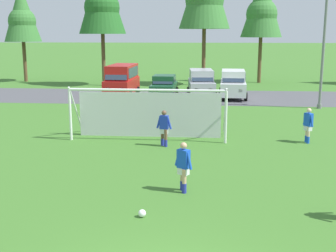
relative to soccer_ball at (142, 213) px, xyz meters
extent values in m
plane|color=#3D7028|center=(0.79, 11.29, -0.11)|extent=(400.00, 400.00, 0.00)
cube|color=#4C4C51|center=(0.79, 23.61, -0.11)|extent=(52.00, 8.40, 0.01)
sphere|color=white|center=(0.00, 0.00, 0.00)|extent=(0.22, 0.22, 0.22)
sphere|color=black|center=(0.00, 0.00, 0.00)|extent=(0.08, 0.08, 0.08)
sphere|color=red|center=(0.06, 0.00, 0.00)|extent=(0.07, 0.07, 0.07)
cylinder|color=white|center=(2.66, 8.67, 1.11)|extent=(0.12, 0.12, 2.44)
cylinder|color=white|center=(-4.66, 8.68, 1.11)|extent=(0.12, 0.12, 2.44)
cylinder|color=white|center=(-1.00, 8.68, 2.33)|extent=(7.32, 0.13, 0.12)
cylinder|color=white|center=(2.67, 9.57, 1.23)|extent=(0.09, 1.94, 2.46)
cylinder|color=white|center=(-4.65, 9.58, 1.23)|extent=(0.09, 1.94, 2.46)
cube|color=silver|center=(-0.99, 9.68, 0.99)|extent=(6.95, 0.05, 2.20)
cylinder|color=beige|center=(6.49, 8.96, 0.29)|extent=(0.14, 0.14, 0.80)
cylinder|color=beige|center=(6.47, 9.18, 0.29)|extent=(0.14, 0.14, 0.80)
cylinder|color=blue|center=(6.49, 8.96, 0.05)|extent=(0.15, 0.15, 0.32)
cylinder|color=blue|center=(6.47, 9.18, 0.05)|extent=(0.15, 0.15, 0.32)
cube|color=silver|center=(6.48, 9.07, 0.61)|extent=(0.36, 0.40, 0.28)
cube|color=blue|center=(6.48, 9.07, 0.99)|extent=(0.40, 0.45, 0.60)
sphere|color=beige|center=(6.48, 9.07, 1.42)|extent=(0.22, 0.22, 0.22)
cylinder|color=blue|center=(6.57, 8.84, 0.97)|extent=(0.20, 0.24, 0.55)
cylinder|color=blue|center=(6.38, 9.31, 0.97)|extent=(0.20, 0.24, 0.55)
cylinder|color=#936B4C|center=(2.00, 10.10, 0.29)|extent=(0.14, 0.14, 0.80)
cylinder|color=#936B4C|center=(1.75, 10.23, 0.29)|extent=(0.14, 0.14, 0.80)
cylinder|color=white|center=(2.00, 10.10, 0.05)|extent=(0.15, 0.15, 0.32)
cylinder|color=white|center=(1.75, 10.23, 0.05)|extent=(0.15, 0.15, 0.32)
cube|color=black|center=(1.88, 10.17, 0.61)|extent=(0.39, 0.31, 0.28)
cube|color=silver|center=(1.88, 10.17, 0.99)|extent=(0.43, 0.34, 0.60)
sphere|color=#936B4C|center=(1.88, 10.17, 1.42)|extent=(0.22, 0.22, 0.22)
cylinder|color=silver|center=(2.13, 10.20, 0.97)|extent=(0.25, 0.15, 0.55)
cylinder|color=silver|center=(1.63, 10.13, 0.97)|extent=(0.25, 0.15, 0.55)
cylinder|color=tan|center=(1.07, 1.99, 0.29)|extent=(0.14, 0.14, 0.80)
cylinder|color=tan|center=(1.01, 2.26, 0.29)|extent=(0.14, 0.14, 0.80)
cylinder|color=#232D99|center=(1.07, 1.99, 0.05)|extent=(0.15, 0.15, 0.32)
cylinder|color=#232D99|center=(1.01, 2.26, 0.05)|extent=(0.15, 0.15, 0.32)
cube|color=silver|center=(1.04, 2.12, 0.61)|extent=(0.40, 0.37, 0.28)
cube|color=blue|center=(1.04, 2.12, 0.99)|extent=(0.45, 0.41, 0.60)
sphere|color=tan|center=(1.04, 2.12, 1.42)|extent=(0.22, 0.22, 0.22)
cylinder|color=blue|center=(1.23, 1.96, 0.97)|extent=(0.24, 0.20, 0.55)
cylinder|color=blue|center=(0.85, 2.29, 0.97)|extent=(0.24, 0.20, 0.55)
cylinder|color=brown|center=(-0.04, 7.79, 0.29)|extent=(0.14, 0.14, 0.80)
cylinder|color=brown|center=(-0.21, 7.99, 0.29)|extent=(0.14, 0.14, 0.80)
cylinder|color=#232D99|center=(-0.04, 7.79, 0.05)|extent=(0.15, 0.15, 0.32)
cylinder|color=#232D99|center=(-0.21, 7.99, 0.05)|extent=(0.15, 0.15, 0.32)
cube|color=silver|center=(-0.12, 7.89, 0.61)|extent=(0.37, 0.27, 0.28)
cube|color=#1E38B7|center=(-0.12, 7.89, 0.99)|extent=(0.41, 0.29, 0.60)
sphere|color=brown|center=(-0.12, 7.89, 1.42)|extent=(0.22, 0.22, 0.22)
cylinder|color=#1E38B7|center=(0.12, 7.81, 0.97)|extent=(0.24, 0.12, 0.55)
cylinder|color=#1E38B7|center=(-0.36, 7.97, 0.97)|extent=(0.24, 0.12, 0.55)
cube|color=red|center=(-4.95, 23.33, 0.76)|extent=(2.17, 4.88, 1.10)
cube|color=red|center=(-4.94, 23.53, 1.86)|extent=(1.99, 4.18, 1.10)
cube|color=#28384C|center=(-5.03, 21.56, 1.84)|extent=(1.69, 0.54, 0.91)
cube|color=#28384C|center=(-4.03, 23.49, 1.86)|extent=(0.20, 3.48, 0.77)
cube|color=white|center=(-4.51, 20.95, 0.81)|extent=(0.28, 0.09, 0.20)
cube|color=white|center=(-5.59, 20.99, 0.81)|extent=(0.28, 0.09, 0.20)
cube|color=#B21414|center=(-4.30, 25.66, 0.81)|extent=(0.28, 0.09, 0.20)
cube|color=#B21414|center=(-5.38, 25.71, 0.81)|extent=(0.28, 0.09, 0.20)
cylinder|color=black|center=(-4.03, 21.80, 0.21)|extent=(0.27, 0.65, 0.64)
cylinder|color=black|center=(-5.99, 21.89, 0.21)|extent=(0.27, 0.65, 0.64)
cylinder|color=black|center=(-3.90, 24.77, 0.21)|extent=(0.27, 0.65, 0.64)
cylinder|color=black|center=(-5.86, 24.86, 0.21)|extent=(0.27, 0.65, 0.64)
cube|color=#194C2D|center=(-1.56, 23.35, 0.59)|extent=(1.90, 4.24, 0.76)
cube|color=#194C2D|center=(-1.56, 23.50, 1.29)|extent=(1.70, 2.14, 0.64)
cube|color=#28384C|center=(-1.58, 22.53, 1.27)|extent=(1.54, 0.35, 0.55)
cube|color=#28384C|center=(-0.72, 23.48, 1.29)|extent=(0.08, 1.79, 0.45)
cube|color=white|center=(-1.12, 21.28, 0.64)|extent=(0.28, 0.09, 0.20)
cube|color=white|center=(-2.11, 21.30, 0.64)|extent=(0.28, 0.09, 0.20)
cube|color=#B21414|center=(-1.02, 25.40, 0.64)|extent=(0.28, 0.09, 0.20)
cube|color=#B21414|center=(-2.01, 25.42, 0.64)|extent=(0.28, 0.09, 0.20)
cylinder|color=black|center=(-0.69, 22.03, 0.21)|extent=(0.25, 0.65, 0.64)
cylinder|color=black|center=(-2.49, 22.07, 0.21)|extent=(0.25, 0.65, 0.64)
cylinder|color=black|center=(-0.63, 24.63, 0.21)|extent=(0.25, 0.65, 0.64)
cylinder|color=black|center=(-2.43, 24.67, 0.21)|extent=(0.25, 0.65, 0.64)
cube|color=#B2B2BC|center=(1.38, 23.59, 0.71)|extent=(2.25, 4.73, 1.00)
cube|color=#B2B2BC|center=(1.37, 23.79, 1.63)|extent=(1.98, 3.13, 0.84)
cube|color=#28384C|center=(1.48, 22.38, 1.61)|extent=(1.64, 0.50, 0.71)
cube|color=#28384C|center=(2.25, 23.86, 1.63)|extent=(0.24, 2.55, 0.59)
cube|color=white|center=(2.08, 21.38, 0.76)|extent=(0.29, 0.10, 0.20)
cube|color=white|center=(1.04, 21.30, 0.76)|extent=(0.29, 0.10, 0.20)
cube|color=#B21414|center=(1.73, 25.89, 0.76)|extent=(0.29, 0.10, 0.20)
cube|color=#B21414|center=(0.69, 25.81, 0.76)|extent=(0.29, 0.10, 0.20)
cylinder|color=black|center=(2.44, 22.25, 0.21)|extent=(0.29, 0.66, 0.64)
cylinder|color=black|center=(0.55, 22.10, 0.21)|extent=(0.29, 0.66, 0.64)
cylinder|color=black|center=(2.22, 25.09, 0.21)|extent=(0.29, 0.66, 0.64)
cylinder|color=black|center=(0.33, 24.94, 0.21)|extent=(0.29, 0.66, 0.64)
cube|color=silver|center=(3.85, 23.23, 0.71)|extent=(2.12, 4.69, 1.00)
cube|color=silver|center=(3.86, 23.43, 1.63)|extent=(1.89, 3.08, 0.84)
cube|color=#28384C|center=(3.80, 22.01, 1.61)|extent=(1.63, 0.46, 0.71)
cube|color=#28384C|center=(4.75, 23.39, 1.63)|extent=(0.16, 2.55, 0.59)
cube|color=white|center=(4.27, 20.95, 0.76)|extent=(0.28, 0.09, 0.20)
cube|color=white|center=(3.22, 21.00, 0.76)|extent=(0.28, 0.09, 0.20)
cube|color=#B21414|center=(4.48, 25.46, 0.76)|extent=(0.28, 0.09, 0.20)
cube|color=#B21414|center=(3.44, 25.51, 0.76)|extent=(0.28, 0.09, 0.20)
cylinder|color=black|center=(4.73, 21.76, 0.21)|extent=(0.27, 0.65, 0.64)
cylinder|color=black|center=(2.84, 21.85, 0.21)|extent=(0.27, 0.65, 0.64)
cylinder|color=black|center=(4.87, 24.61, 0.21)|extent=(0.27, 0.65, 0.64)
cylinder|color=black|center=(2.97, 24.70, 0.21)|extent=(0.27, 0.65, 0.64)
cylinder|color=brown|center=(-17.02, 33.39, 1.95)|extent=(0.36, 0.36, 4.11)
cone|color=#387533|center=(-17.02, 33.39, 6.88)|extent=(3.70, 3.70, 5.76)
sphere|color=#387533|center=(-17.02, 33.39, 6.02)|extent=(2.78, 2.78, 2.78)
cylinder|color=brown|center=(-8.07, 30.66, 2.34)|extent=(0.36, 0.36, 4.91)
sphere|color=#236023|center=(-8.07, 30.66, 7.20)|extent=(3.31, 3.31, 3.31)
cylinder|color=brown|center=(1.50, 31.63, 2.58)|extent=(0.36, 0.36, 5.37)
sphere|color=#387533|center=(1.50, 31.63, 7.90)|extent=(3.63, 3.63, 3.63)
cylinder|color=brown|center=(7.16, 34.38, 2.17)|extent=(0.36, 0.36, 4.57)
cone|color=#387533|center=(7.16, 34.38, 7.65)|extent=(4.11, 4.11, 6.39)
sphere|color=#387533|center=(7.16, 34.38, 6.69)|extent=(3.08, 3.08, 3.08)
cylinder|color=slate|center=(9.42, 18.88, 3.98)|extent=(0.18, 0.18, 8.19)
cylinder|color=slate|center=(9.42, 18.88, 0.04)|extent=(0.32, 0.32, 0.30)
camera|label=1|loc=(1.69, -11.43, 4.94)|focal=47.27mm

